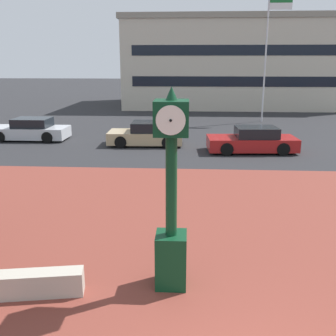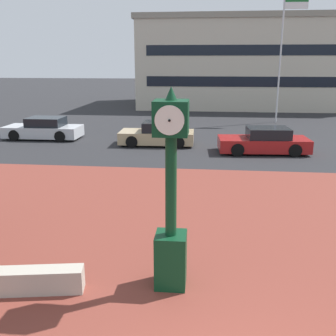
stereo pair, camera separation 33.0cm
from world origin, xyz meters
The scene contains 8 objects.
plaza_brick_paving centered at (0.00, 4.17, 0.00)m, with size 44.00×16.35×0.01m, color brown.
planter_wall centered at (-4.75, 2.64, 0.25)m, with size 3.20×0.40×0.50m, color #ADA393.
street_clock centered at (-1.43, 3.30, 1.80)m, with size 0.65×0.76×4.07m.
car_street_near centered at (-10.53, 18.29, 0.57)m, with size 4.48×1.96×1.28m.
car_street_far centered at (2.08, 15.89, 0.57)m, with size 4.56×2.14×1.28m.
car_street_distant centered at (-3.53, 17.26, 0.57)m, with size 4.10×2.04×1.28m.
flagpole_primary centered at (4.50, 26.37, 5.44)m, with size 1.72×0.14×9.23m.
civic_building centered at (3.20, 38.30, 4.32)m, with size 21.99×12.34×8.61m.
Camera 1 is at (-1.06, -3.92, 4.52)m, focal length 41.80 mm.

